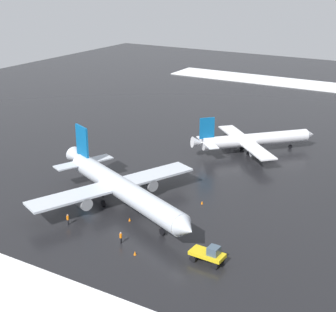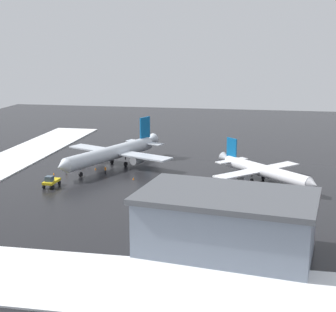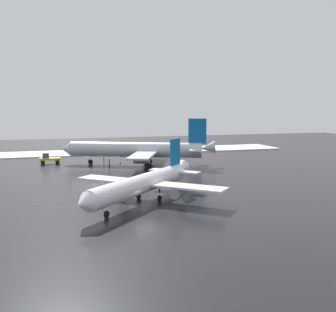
{
  "view_description": "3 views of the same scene",
  "coord_description": "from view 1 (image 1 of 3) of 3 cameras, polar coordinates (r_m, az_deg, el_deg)",
  "views": [
    {
      "loc": [
        -100.4,
        -35.44,
        36.09
      ],
      "look_at": [
        -25.98,
        8.47,
        4.54
      ],
      "focal_mm": 55.0,
      "sensor_mm": 36.0,
      "label": 1
    },
    {
      "loc": [
        -4.8,
        -107.02,
        29.87
      ],
      "look_at": [
        -25.01,
        1.56,
        4.89
      ],
      "focal_mm": 55.0,
      "sensor_mm": 36.0,
      "label": 2
    },
    {
      "loc": [
        51.36,
        -13.0,
        13.58
      ],
      "look_at": [
        -15.78,
        8.11,
        4.9
      ],
      "focal_mm": 45.0,
      "sensor_mm": 36.0,
      "label": 3
    }
  ],
  "objects": [
    {
      "name": "ground_plane",
      "position": [
        112.42,
        10.51,
        0.99
      ],
      "size": [
        240.0,
        240.0,
        0.0
      ],
      "primitive_type": "plane",
      "color": "black"
    },
    {
      "name": "airplane_parked_starboard",
      "position": [
        81.85,
        -5.21,
        -3.52
      ],
      "size": [
        28.38,
        33.45,
        10.48
      ],
      "rotation": [
        0.0,
        0.0,
        4.3
      ],
      "color": "silver",
      "rests_on": "ground_plane"
    },
    {
      "name": "airplane_foreground_jet",
      "position": [
        108.1,
        9.38,
        1.79
      ],
      "size": [
        21.76,
        21.39,
        8.19
      ],
      "rotation": [
        0.0,
        0.0,
        5.51
      ],
      "color": "white",
      "rests_on": "ground_plane"
    },
    {
      "name": "pushback_tug",
      "position": [
        68.09,
        4.57,
        -10.75
      ],
      "size": [
        2.45,
        4.68,
        2.5
      ],
      "rotation": [
        0.0,
        0.0,
        4.67
      ],
      "color": "gold",
      "rests_on": "ground_plane"
    },
    {
      "name": "ground_crew_beside_wing",
      "position": [
        79.58,
        -1.07,
        -6.13
      ],
      "size": [
        0.36,
        0.36,
        1.71
      ],
      "rotation": [
        0.0,
        0.0,
        1.87
      ],
      "color": "black",
      "rests_on": "ground_plane"
    },
    {
      "name": "ground_crew_mid_apron",
      "position": [
        72.68,
        -5.26,
        -8.93
      ],
      "size": [
        0.36,
        0.36,
        1.71
      ],
      "rotation": [
        0.0,
        0.0,
        1.62
      ],
      "color": "black",
      "rests_on": "ground_plane"
    },
    {
      "name": "ground_crew_by_nose_gear",
      "position": [
        78.68,
        -11.05,
        -6.86
      ],
      "size": [
        0.36,
        0.36,
        1.71
      ],
      "rotation": [
        0.0,
        0.0,
        2.01
      ],
      "color": "black",
      "rests_on": "ground_plane"
    },
    {
      "name": "traffic_cone_near_nose",
      "position": [
        70.14,
        -3.69,
        -10.69
      ],
      "size": [
        0.36,
        0.36,
        0.55
      ],
      "primitive_type": "cone",
      "color": "orange",
      "rests_on": "ground_plane"
    },
    {
      "name": "traffic_cone_mid_line",
      "position": [
        78.87,
        -4.28,
        -7.01
      ],
      "size": [
        0.36,
        0.36,
        0.55
      ],
      "primitive_type": "cone",
      "color": "orange",
      "rests_on": "ground_plane"
    },
    {
      "name": "traffic_cone_wingtip_side",
      "position": [
        84.2,
        3.79,
        -5.16
      ],
      "size": [
        0.36,
        0.36,
        0.55
      ],
      "primitive_type": "cone",
      "color": "orange",
      "rests_on": "ground_plane"
    }
  ]
}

